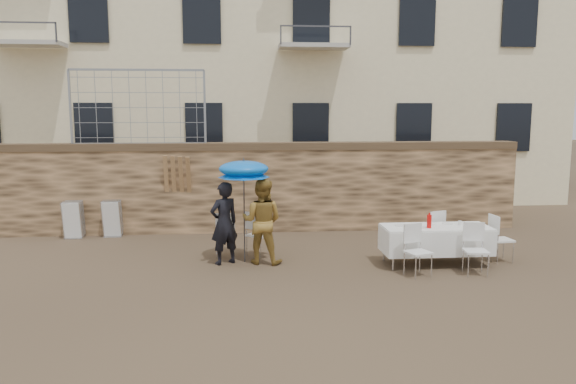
{
  "coord_description": "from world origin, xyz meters",
  "views": [
    {
      "loc": [
        -0.6,
        -9.01,
        3.07
      ],
      "look_at": [
        0.4,
        2.2,
        1.4
      ],
      "focal_mm": 35.0,
      "sensor_mm": 36.0,
      "label": 1
    }
  ],
  "objects": [
    {
      "name": "banquet_table",
      "position": [
        3.28,
        1.54,
        0.73
      ],
      "size": [
        2.1,
        0.85,
        0.78
      ],
      "color": "white",
      "rests_on": "ground"
    },
    {
      "name": "stone_wall",
      "position": [
        0.0,
        5.0,
        1.1
      ],
      "size": [
        13.0,
        0.5,
        2.2
      ],
      "primitive_type": "cube",
      "color": "olive",
      "rests_on": "ground"
    },
    {
      "name": "table_chair_side",
      "position": [
        4.68,
        1.64,
        0.48
      ],
      "size": [
        0.52,
        0.52,
        0.96
      ],
      "primitive_type": null,
      "rotation": [
        0.0,
        0.0,
        1.65
      ],
      "color": "white",
      "rests_on": "ground"
    },
    {
      "name": "woman_dress",
      "position": [
        -0.14,
        1.96,
        0.85
      ],
      "size": [
        0.99,
        0.87,
        1.71
      ],
      "primitive_type": "imported",
      "rotation": [
        0.0,
        0.0,
        2.83
      ],
      "color": "gold",
      "rests_on": "ground"
    },
    {
      "name": "table_chair_back",
      "position": [
        3.48,
        2.34,
        0.48
      ],
      "size": [
        0.61,
        0.61,
        0.96
      ],
      "primitive_type": null,
      "rotation": [
        0.0,
        0.0,
        3.48
      ],
      "color": "white",
      "rests_on": "ground"
    },
    {
      "name": "chain_link_fence",
      "position": [
        -3.0,
        5.0,
        3.1
      ],
      "size": [
        3.2,
        0.06,
        1.8
      ],
      "primitive_type": null,
      "color": "gray",
      "rests_on": "stone_wall"
    },
    {
      "name": "table_chair_front_left",
      "position": [
        2.68,
        0.79,
        0.48
      ],
      "size": [
        0.62,
        0.62,
        0.96
      ],
      "primitive_type": null,
      "rotation": [
        0.0,
        0.0,
        0.35
      ],
      "color": "white",
      "rests_on": "ground"
    },
    {
      "name": "man_suit",
      "position": [
        -0.89,
        1.96,
        0.83
      ],
      "size": [
        0.72,
        0.65,
        1.65
      ],
      "primitive_type": "imported",
      "rotation": [
        0.0,
        0.0,
        3.67
      ],
      "color": "black",
      "rests_on": "ground"
    },
    {
      "name": "soda_bottle",
      "position": [
        3.08,
        1.39,
        0.91
      ],
      "size": [
        0.09,
        0.09,
        0.26
      ],
      "primitive_type": "cylinder",
      "color": "red",
      "rests_on": "banquet_table"
    },
    {
      "name": "chair_stack_left",
      "position": [
        -4.54,
        4.71,
        0.46
      ],
      "size": [
        0.46,
        0.47,
        0.92
      ],
      "primitive_type": null,
      "color": "white",
      "rests_on": "ground"
    },
    {
      "name": "table_chair_front_right",
      "position": [
        3.78,
        0.79,
        0.48
      ],
      "size": [
        0.53,
        0.53,
        0.96
      ],
      "primitive_type": null,
      "rotation": [
        0.0,
        0.0,
        -0.1
      ],
      "color": "white",
      "rests_on": "ground"
    },
    {
      "name": "chair_stack_right",
      "position": [
        -3.64,
        4.71,
        0.46
      ],
      "size": [
        0.46,
        0.4,
        0.92
      ],
      "primitive_type": null,
      "color": "white",
      "rests_on": "ground"
    },
    {
      "name": "couple_chair_right",
      "position": [
        -0.19,
        2.51,
        0.48
      ],
      "size": [
        0.68,
        0.68,
        0.96
      ],
      "primitive_type": null,
      "rotation": [
        0.0,
        0.0,
        2.46
      ],
      "color": "white",
      "rests_on": "ground"
    },
    {
      "name": "umbrella",
      "position": [
        -0.49,
        2.06,
        1.83
      ],
      "size": [
        1.03,
        1.03,
        1.95
      ],
      "color": "#3F3F44",
      "rests_on": "ground"
    },
    {
      "name": "couple_chair_left",
      "position": [
        -0.89,
        2.51,
        0.48
      ],
      "size": [
        0.51,
        0.51,
        0.96
      ],
      "primitive_type": null,
      "rotation": [
        0.0,
        0.0,
        3.21
      ],
      "color": "white",
      "rests_on": "ground"
    },
    {
      "name": "ground",
      "position": [
        0.0,
        0.0,
        0.0
      ],
      "size": [
        80.0,
        80.0,
        0.0
      ],
      "primitive_type": "plane",
      "color": "brown",
      "rests_on": "ground"
    },
    {
      "name": "wood_planks",
      "position": [
        -2.04,
        4.78,
        1.0
      ],
      "size": [
        0.7,
        0.2,
        2.0
      ],
      "primitive_type": null,
      "color": "#A37749",
      "rests_on": "ground"
    }
  ]
}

